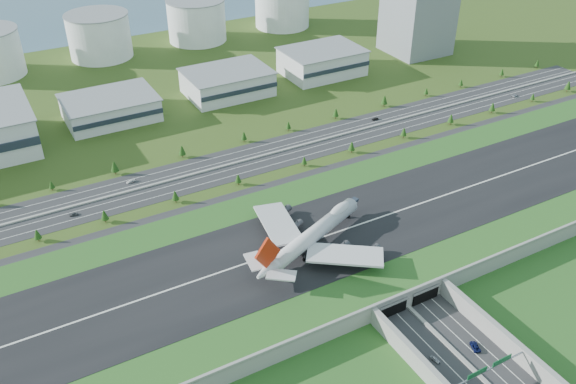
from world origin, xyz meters
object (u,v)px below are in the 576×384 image
car_0 (435,359)px  car_6 (515,96)px  car_4 (74,214)px  car_5 (375,119)px  office_tower (417,19)px  car_2 (475,346)px  boeing_747 (313,235)px  car_7 (131,181)px

car_0 → car_6: (212.57, 163.03, 0.02)m
car_4 → car_5: (200.84, 15.74, -0.01)m
office_tower → car_4: 327.47m
car_0 → car_4: size_ratio=0.98×
car_2 → car_6: car_2 is taller
office_tower → boeing_747: bearing=-137.9°
car_2 → car_5: (84.50, 183.07, -0.11)m
boeing_747 → car_6: boeing_747 is taller
car_6 → car_0: bearing=113.7°
car_5 → car_2: bearing=-18.4°
boeing_747 → car_4: 127.21m
office_tower → car_5: size_ratio=12.38×
car_2 → car_4: size_ratio=1.38×
boeing_747 → office_tower: bearing=19.5°
office_tower → car_5: (-107.07, -92.52, -26.65)m
car_4 → car_7: size_ratio=0.87×
boeing_747 → car_7: boeing_747 is taller
boeing_747 → car_7: size_ratio=14.56×
car_4 → car_2: bearing=-141.4°
office_tower → car_6: 113.17m
car_5 → car_7: size_ratio=0.89×
car_0 → car_4: bearing=112.0°
boeing_747 → car_5: 155.27m
car_6 → car_7: 276.72m
office_tower → car_0: (-209.40, -272.98, -26.65)m
car_6 → car_2: bearing=116.6°
car_2 → boeing_747: bearing=-48.8°
car_0 → car_6: car_6 is taller
car_4 → car_5: bearing=-81.7°
boeing_747 → car_4: bearing=111.7°
boeing_747 → car_0: (10.12, -74.29, -13.88)m
car_7 → car_2: bearing=18.3°
car_0 → car_5: size_ratio=0.96×
car_6 → car_7: (-276.07, 19.02, -0.02)m
car_0 → car_2: car_2 is taller
car_6 → car_4: bearing=75.9°
car_6 → boeing_747: bearing=97.9°
car_4 → car_0: bearing=-145.3°
car_0 → car_2: size_ratio=0.71×
office_tower → car_7: office_tower is taller
boeing_747 → car_5: (112.45, 106.17, -13.88)m
car_2 → car_4: bearing=-33.9°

